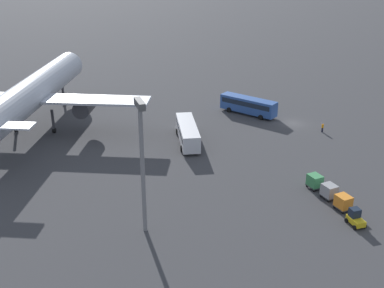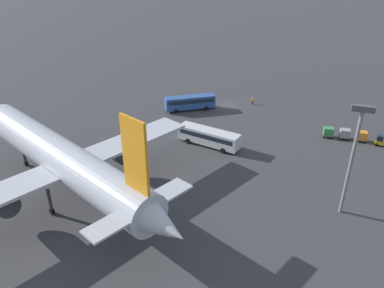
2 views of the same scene
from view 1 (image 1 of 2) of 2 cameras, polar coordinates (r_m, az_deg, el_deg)
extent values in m
plane|color=#38383A|center=(93.40, 11.85, 2.42)|extent=(600.00, 600.00, 0.00)
cylinder|color=#B2B7C1|center=(91.18, -18.16, 5.96)|extent=(38.69, 20.94, 5.47)
cone|color=#B2B7C1|center=(110.36, -14.04, 9.29)|extent=(7.59, 7.17, 5.20)
cube|color=#B2B7C1|center=(85.65, -11.21, 5.12)|extent=(12.07, 18.86, 0.44)
cylinder|color=#38383D|center=(88.05, -12.65, 4.31)|extent=(5.58, 4.67, 3.01)
cylinder|color=#38383D|center=(104.96, -15.02, 5.69)|extent=(0.50, 0.50, 4.37)
cylinder|color=black|center=(105.48, -14.92, 4.79)|extent=(1.02, 0.82, 0.90)
cylinder|color=#38383D|center=(92.39, -20.27, 2.65)|extent=(0.50, 0.50, 4.37)
cylinder|color=black|center=(92.97, -20.13, 1.65)|extent=(1.02, 0.82, 0.90)
cylinder|color=#38383D|center=(89.63, -16.14, 2.58)|extent=(0.50, 0.50, 4.37)
cylinder|color=black|center=(90.23, -16.02, 1.55)|extent=(1.02, 0.82, 0.90)
cube|color=#2D5199|center=(96.32, 6.69, 4.61)|extent=(11.18, 8.72, 2.92)
cube|color=#192333|center=(96.16, 6.71, 4.90)|extent=(10.42, 8.23, 0.93)
cylinder|color=black|center=(97.49, 4.41, 4.05)|extent=(1.00, 0.81, 1.00)
cylinder|color=black|center=(99.64, 5.26, 4.45)|extent=(1.00, 0.81, 1.00)
cylinder|color=black|center=(93.98, 8.13, 3.14)|extent=(1.00, 0.81, 1.00)
cylinder|color=black|center=(96.22, 8.93, 3.57)|extent=(1.00, 0.81, 1.00)
cube|color=silver|center=(82.28, -0.52, 1.42)|extent=(12.70, 5.27, 2.79)
cube|color=#192333|center=(82.10, -0.52, 1.74)|extent=(11.74, 5.11, 0.89)
cylinder|color=black|center=(86.18, -1.80, 1.49)|extent=(1.04, 0.49, 1.00)
cylinder|color=black|center=(86.48, 0.17, 1.58)|extent=(1.04, 0.49, 1.00)
cylinder|color=black|center=(79.13, -1.27, -0.55)|extent=(1.04, 0.49, 1.00)
cylinder|color=black|center=(79.46, 0.87, -0.44)|extent=(1.04, 0.49, 1.00)
cube|color=gold|center=(62.70, 18.84, -8.59)|extent=(2.43, 1.35, 0.70)
cube|color=#192333|center=(62.53, 18.73, -7.70)|extent=(1.11, 1.19, 1.10)
cylinder|color=black|center=(63.07, 17.84, -8.62)|extent=(0.60, 0.23, 0.60)
cylinder|color=black|center=(63.82, 18.89, -8.37)|extent=(0.60, 0.23, 0.60)
cylinder|color=black|center=(61.94, 18.71, -9.37)|extent=(0.60, 0.23, 0.60)
cylinder|color=black|center=(62.70, 19.77, -9.10)|extent=(0.60, 0.23, 0.60)
cylinder|color=#1E1E2D|center=(90.25, 15.18, 1.63)|extent=(0.32, 0.32, 0.85)
cylinder|color=orange|center=(89.99, 15.23, 2.08)|extent=(0.38, 0.38, 0.65)
sphere|color=tan|center=(89.83, 15.26, 2.34)|extent=(0.24, 0.24, 0.24)
cube|color=#38383D|center=(65.57, 17.41, -7.15)|extent=(2.19, 1.92, 0.10)
cube|color=orange|center=(65.16, 17.50, -6.51)|extent=(2.08, 1.82, 1.60)
cylinder|color=black|center=(65.76, 16.53, -7.18)|extent=(0.37, 0.16, 0.36)
cylinder|color=black|center=(66.55, 17.36, -6.90)|extent=(0.37, 0.16, 0.36)
cylinder|color=black|center=(64.82, 17.41, -7.76)|extent=(0.37, 0.16, 0.36)
cylinder|color=black|center=(65.63, 18.24, -7.47)|extent=(0.37, 0.16, 0.36)
cube|color=#38383D|center=(67.73, 15.89, -5.93)|extent=(2.19, 1.92, 0.10)
cube|color=gray|center=(67.33, 15.96, -5.30)|extent=(2.08, 1.82, 1.60)
cylinder|color=black|center=(67.94, 15.04, -5.96)|extent=(0.37, 0.16, 0.36)
cylinder|color=black|center=(68.71, 15.86, -5.71)|extent=(0.37, 0.16, 0.36)
cylinder|color=black|center=(66.97, 15.87, -6.51)|extent=(0.37, 0.16, 0.36)
cylinder|color=black|center=(67.75, 16.69, -6.25)|extent=(0.37, 0.16, 0.36)
cube|color=#38383D|center=(69.83, 14.28, -4.82)|extent=(2.19, 1.92, 0.10)
cube|color=#38844C|center=(69.44, 14.35, -4.20)|extent=(2.08, 1.82, 1.60)
cylinder|color=black|center=(70.07, 13.47, -4.85)|extent=(0.37, 0.16, 0.36)
cylinder|color=black|center=(70.82, 14.28, -4.62)|extent=(0.37, 0.16, 0.36)
cylinder|color=black|center=(69.06, 14.25, -5.37)|extent=(0.37, 0.16, 0.36)
cylinder|color=black|center=(69.82, 15.06, -5.13)|extent=(0.37, 0.16, 0.36)
cylinder|color=slate|center=(55.23, -5.85, -3.35)|extent=(0.50, 0.50, 15.60)
cube|color=#4C4C4C|center=(52.10, -6.22, 4.74)|extent=(2.80, 0.70, 0.80)
camera|label=2|loc=(65.70, -56.57, 14.40)|focal=35.00mm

